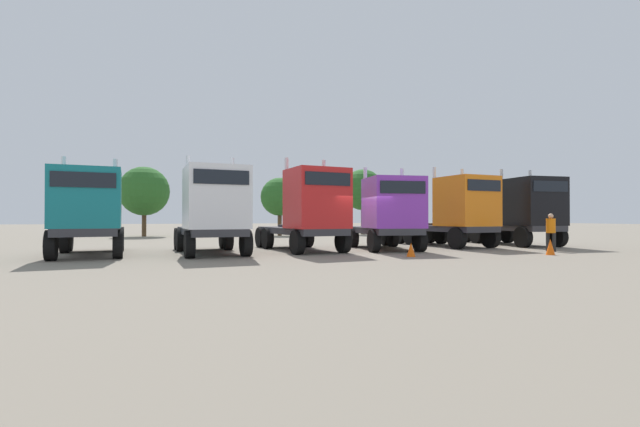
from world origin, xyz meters
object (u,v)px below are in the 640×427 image
semi_truck_red (310,210)px  semi_truck_orange (458,211)px  semi_truck_white (214,209)px  semi_truck_black (524,211)px  traffic_cone_near (550,247)px  semi_truck_purple (389,213)px  semi_truck_teal (88,211)px  traffic_cone_mid (411,250)px  visitor_in_hivis (551,229)px

semi_truck_red → semi_truck_orange: size_ratio=1.02×
semi_truck_white → semi_truck_black: (16.83, 0.67, 0.01)m
traffic_cone_near → semi_truck_purple: bearing=140.3°
semi_truck_teal → traffic_cone_mid: size_ratio=11.55×
semi_truck_teal → visitor_in_hivis: (19.89, -3.44, -0.81)m
semi_truck_teal → semi_truck_white: bearing=76.9°
semi_truck_red → semi_truck_teal: bearing=-99.2°
semi_truck_teal → semi_truck_white: semi_truck_white is taller
traffic_cone_near → semi_truck_white: bearing=162.1°
semi_truck_red → semi_truck_purple: bearing=78.8°
semi_truck_white → visitor_in_hivis: semi_truck_white is taller
semi_truck_white → semi_truck_purple: (8.17, 0.04, -0.13)m
semi_truck_orange → semi_truck_black: size_ratio=0.99×
semi_truck_orange → visitor_in_hivis: (2.36, -3.78, -0.91)m
semi_truck_teal → traffic_cone_near: (18.29, -4.96, -1.49)m
semi_truck_teal → visitor_in_hivis: size_ratio=3.64×
semi_truck_teal → visitor_in_hivis: bearing=74.3°
semi_truck_teal → semi_truck_black: bearing=84.3°
traffic_cone_near → semi_truck_orange: bearing=98.1°
semi_truck_teal → semi_truck_purple: semi_truck_teal is taller
semi_truck_white → visitor_in_hivis: size_ratio=3.56×
semi_truck_red → visitor_in_hivis: 11.22m
semi_truck_teal → semi_truck_white: (4.83, -0.61, 0.09)m
traffic_cone_mid → semi_truck_orange: bearing=38.9°
visitor_in_hivis → traffic_cone_mid: 7.64m
semi_truck_purple → semi_truck_orange: semi_truck_orange is taller
semi_truck_black → traffic_cone_near: (-3.37, -5.02, -1.59)m
semi_truck_red → semi_truck_black: bearing=84.4°
semi_truck_white → traffic_cone_near: semi_truck_white is taller
semi_truck_teal → semi_truck_white: 4.87m
semi_truck_white → semi_truck_black: semi_truck_black is taller
traffic_cone_near → semi_truck_red: bearing=153.0°
visitor_in_hivis → traffic_cone_mid: bearing=-16.8°
semi_truck_orange → traffic_cone_near: size_ratio=9.57×
semi_truck_orange → traffic_cone_mid: 6.92m
semi_truck_red → semi_truck_purple: (3.85, -0.26, -0.11)m
semi_truck_black → visitor_in_hivis: size_ratio=3.72×
semi_truck_orange → traffic_cone_mid: semi_truck_orange is taller
semi_truck_white → semi_truck_orange: size_ratio=0.97×
visitor_in_hivis → traffic_cone_near: visitor_in_hivis is taller
semi_truck_red → traffic_cone_mid: (3.15, -3.57, -1.63)m
semi_truck_teal → semi_truck_orange: 17.53m
semi_truck_red → visitor_in_hivis: size_ratio=3.74×
semi_truck_red → traffic_cone_near: (9.14, -4.65, -1.57)m
semi_truck_black → traffic_cone_near: semi_truck_black is taller
semi_truck_teal → semi_truck_red: semi_truck_red is taller
visitor_in_hivis → semi_truck_red: bearing=-36.3°
semi_truck_purple → traffic_cone_mid: semi_truck_purple is taller
semi_truck_red → visitor_in_hivis: (10.74, -3.13, -0.88)m
visitor_in_hivis → traffic_cone_near: size_ratio=2.60×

